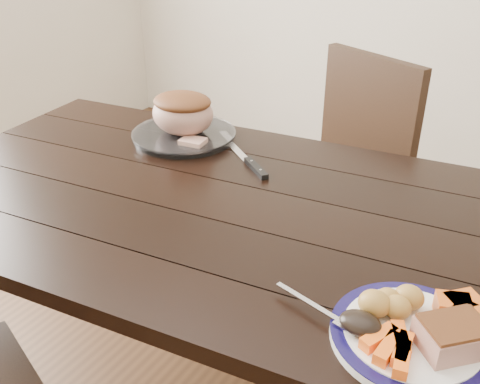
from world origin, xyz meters
The scene contains 14 objects.
dining_table centered at (0.00, 0.00, 0.66)m, with size 1.70×1.08×0.75m.
chair_far centered at (0.05, 0.73, 0.52)m, with size 0.55×0.56×0.93m.
dinner_plate centered at (0.54, -0.23, 0.76)m, with size 0.27×0.27×0.02m, color white.
plate_rim centered at (0.54, -0.23, 0.77)m, with size 0.27×0.27×0.02m, color #100B3B.
serving_platter centered at (-0.29, 0.26, 0.76)m, with size 0.31×0.31×0.02m, color white.
pork_slice centered at (0.60, -0.23, 0.79)m, with size 0.10×0.08×0.04m, color tan.
roasted_potatoes centered at (0.50, -0.20, 0.79)m, with size 0.10×0.10×0.05m.
carrot_batons centered at (0.53, -0.29, 0.78)m, with size 0.09×0.11×0.02m.
pumpkin_wedges centered at (0.60, -0.16, 0.79)m, with size 0.10×0.09×0.04m.
dark_mushroom centered at (0.47, -0.27, 0.79)m, with size 0.07×0.05×0.03m, color black.
fork centered at (0.40, -0.26, 0.77)m, with size 0.18×0.06×0.00m.
roast_joint centered at (-0.29, 0.26, 0.83)m, with size 0.19×0.16×0.12m, color tan.
cut_slice centered at (-0.22, 0.20, 0.78)m, with size 0.07×0.06×0.02m, color tan.
carving_knife centered at (-0.03, 0.21, 0.76)m, with size 0.27×0.20×0.01m.
Camera 1 is at (0.65, -0.93, 1.39)m, focal length 40.00 mm.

